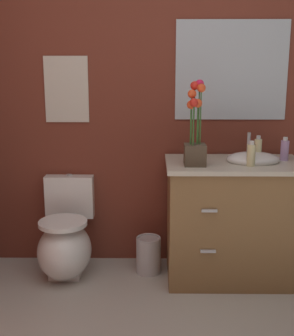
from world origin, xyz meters
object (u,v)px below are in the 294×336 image
soap_bottle (285,150)px  lotion_bottle (251,155)px  flower_vase (195,136)px  trash_bin (149,255)px  hand_wash_bottle (258,150)px  wall_mirror (232,70)px  wall_poster (66,89)px  vanity_cabinet (233,219)px  toilet (66,242)px

soap_bottle → lotion_bottle: size_ratio=0.98×
flower_vase → trash_bin: (-0.30, 0.16, -0.90)m
hand_wash_bottle → wall_mirror: 0.61m
lotion_bottle → wall_mirror: size_ratio=0.21×
flower_vase → hand_wash_bottle: flower_vase is taller
wall_poster → hand_wash_bottle: bearing=-11.2°
lotion_bottle → trash_bin: lotion_bottle is taller
hand_wash_bottle → lotion_bottle: bearing=-117.7°
vanity_cabinet → hand_wash_bottle: 0.52m
lotion_bottle → toilet: bearing=173.6°
wall_poster → soap_bottle: bearing=-8.6°
trash_bin → soap_bottle: bearing=-0.1°
toilet → lotion_bottle: 1.44m
wall_mirror → trash_bin: bearing=-158.5°
wall_mirror → wall_poster: bearing=180.0°
flower_vase → wall_poster: 1.02m
soap_bottle → wall_mirror: wall_mirror is taller
flower_vase → trash_bin: bearing=152.2°
trash_bin → toilet: bearing=-176.6°
trash_bin → vanity_cabinet: bearing=-5.9°
vanity_cabinet → soap_bottle: (0.35, 0.06, 0.48)m
toilet → lotion_bottle: bearing=-6.4°
flower_vase → toilet: bearing=172.1°
toilet → wall_mirror: 1.71m
lotion_bottle → hand_wash_bottle: bearing=62.3°
vanity_cabinet → wall_mirror: wall_mirror is taller
trash_bin → wall_mirror: 1.46m
toilet → hand_wash_bottle: 1.51m
vanity_cabinet → wall_poster: bearing=166.1°
soap_bottle → lotion_bottle: (-0.27, -0.18, 0.00)m
flower_vase → hand_wash_bottle: (0.44, 0.13, -0.11)m
toilet → vanity_cabinet: 1.21m
vanity_cabinet → lotion_bottle: (0.08, -0.12, 0.49)m
flower_vase → soap_bottle: size_ratio=3.42×
flower_vase → soap_bottle: 0.67m
wall_poster → lotion_bottle: bearing=-17.9°
hand_wash_bottle → wall_poster: wall_poster is taller
lotion_bottle → hand_wash_bottle: (0.08, 0.14, 0.01)m
trash_bin → lotion_bottle: bearing=-14.9°
vanity_cabinet → soap_bottle: size_ratio=6.31×
hand_wash_bottle → flower_vase: bearing=-164.0°
lotion_bottle → wall_mirror: (-0.08, 0.41, 0.53)m
flower_vase → wall_mirror: wall_mirror is taller
toilet → flower_vase: size_ratio=1.24×
vanity_cabinet → wall_mirror: (-0.00, 0.29, 1.02)m
wall_mirror → soap_bottle: bearing=-33.8°
lotion_bottle → wall_mirror: wall_mirror is taller
toilet → soap_bottle: bearing=1.3°
hand_wash_bottle → wall_mirror: size_ratio=0.22×
toilet → vanity_cabinet: bearing=-1.3°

